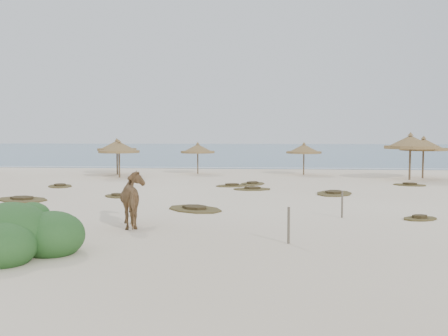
# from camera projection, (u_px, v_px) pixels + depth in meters

# --- Properties ---
(ground) EXTENTS (160.00, 160.00, 0.00)m
(ground) POSITION_uv_depth(u_px,v_px,m) (185.00, 217.00, 18.51)
(ground) COLOR #FBEECF
(ground) RESTS_ON ground
(ocean) EXTENTS (200.00, 100.00, 0.01)m
(ocean) POSITION_uv_depth(u_px,v_px,m) (251.00, 150.00, 93.04)
(ocean) COLOR #2A5F80
(ocean) RESTS_ON ground
(foam_line) EXTENTS (70.00, 0.60, 0.01)m
(foam_line) POSITION_uv_depth(u_px,v_px,m) (233.00, 168.00, 44.34)
(foam_line) COLOR silver
(foam_line) RESTS_ON ground
(palapa_1) EXTENTS (3.12, 3.12, 2.73)m
(palapa_1) POSITION_uv_depth(u_px,v_px,m) (117.00, 146.00, 37.61)
(palapa_1) COLOR brown
(palapa_1) RESTS_ON ground
(palapa_2) EXTENTS (3.22, 3.22, 2.66)m
(palapa_2) POSITION_uv_depth(u_px,v_px,m) (119.00, 148.00, 34.67)
(palapa_2) COLOR brown
(palapa_2) RESTS_ON ground
(palapa_3) EXTENTS (2.73, 2.73, 2.43)m
(palapa_3) POSITION_uv_depth(u_px,v_px,m) (198.00, 149.00, 37.90)
(palapa_3) COLOR brown
(palapa_3) RESTS_ON ground
(palapa_4) EXTENTS (3.04, 3.04, 2.45)m
(palapa_4) POSITION_uv_depth(u_px,v_px,m) (304.00, 149.00, 37.08)
(palapa_4) COLOR brown
(palapa_4) RESTS_ON ground
(palapa_5) EXTENTS (4.16, 4.16, 3.17)m
(palapa_5) POSITION_uv_depth(u_px,v_px,m) (410.00, 143.00, 32.92)
(palapa_5) COLOR brown
(palapa_5) RESTS_ON ground
(palapa_6) EXTENTS (3.34, 3.34, 2.93)m
(palapa_6) POSITION_uv_depth(u_px,v_px,m) (423.00, 145.00, 34.18)
(palapa_6) COLOR brown
(palapa_6) RESTS_ON ground
(horse) EXTENTS (1.72, 2.35, 1.80)m
(horse) POSITION_uv_depth(u_px,v_px,m) (135.00, 199.00, 16.55)
(horse) COLOR #966D44
(horse) RESTS_ON ground
(fence_post_near) EXTENTS (0.10, 0.10, 1.04)m
(fence_post_near) POSITION_uv_depth(u_px,v_px,m) (289.00, 225.00, 13.96)
(fence_post_near) COLOR brown
(fence_post_near) RESTS_ON ground
(fence_post_far) EXTENTS (0.09, 0.09, 0.99)m
(fence_post_far) POSITION_uv_depth(u_px,v_px,m) (342.00, 204.00, 18.24)
(fence_post_far) COLOR brown
(fence_post_far) RESTS_ON ground
(bush) EXTENTS (3.51, 3.09, 1.57)m
(bush) POSITION_uv_depth(u_px,v_px,m) (12.00, 235.00, 12.63)
(bush) COLOR #2F5825
(bush) RESTS_ON ground
(scrub_1) EXTENTS (3.24, 2.80, 0.16)m
(scrub_1) POSITION_uv_depth(u_px,v_px,m) (22.00, 199.00, 23.07)
(scrub_1) COLOR brown
(scrub_1) RESTS_ON ground
(scrub_2) EXTENTS (1.86, 1.86, 0.16)m
(scrub_2) POSITION_uv_depth(u_px,v_px,m) (117.00, 196.00, 24.29)
(scrub_2) COLOR brown
(scrub_2) RESTS_ON ground
(scrub_3) EXTENTS (2.27, 1.67, 0.16)m
(scrub_3) POSITION_uv_depth(u_px,v_px,m) (252.00, 189.00, 27.36)
(scrub_3) COLOR brown
(scrub_3) RESTS_ON ground
(scrub_6) EXTENTS (2.08, 2.42, 0.16)m
(scrub_6) POSITION_uv_depth(u_px,v_px,m) (60.00, 186.00, 28.91)
(scrub_6) COLOR brown
(scrub_6) RESTS_ON ground
(scrub_7) EXTENTS (1.95, 2.45, 0.16)m
(scrub_7) POSITION_uv_depth(u_px,v_px,m) (252.00, 183.00, 30.22)
(scrub_7) COLOR brown
(scrub_7) RESTS_ON ground
(scrub_9) EXTENTS (3.09, 2.98, 0.16)m
(scrub_9) POSITION_uv_depth(u_px,v_px,m) (195.00, 209.00, 20.15)
(scrub_9) COLOR brown
(scrub_9) RESTS_ON ground
(scrub_10) EXTENTS (2.23, 1.88, 0.16)m
(scrub_10) POSITION_uv_depth(u_px,v_px,m) (410.00, 185.00, 29.57)
(scrub_10) COLOR brown
(scrub_10) RESTS_ON ground
(scrub_12) EXTENTS (1.59, 1.38, 0.16)m
(scrub_12) POSITION_uv_depth(u_px,v_px,m) (420.00, 218.00, 17.91)
(scrub_12) COLOR brown
(scrub_12) RESTS_ON ground
(scrub_13) EXTENTS (2.26, 1.93, 0.16)m
(scrub_13) POSITION_uv_depth(u_px,v_px,m) (232.00, 185.00, 29.11)
(scrub_13) COLOR brown
(scrub_13) RESTS_ON ground
(scrub_14) EXTENTS (2.47, 3.07, 0.16)m
(scrub_14) POSITION_uv_depth(u_px,v_px,m) (334.00, 193.00, 25.40)
(scrub_14) COLOR brown
(scrub_14) RESTS_ON ground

